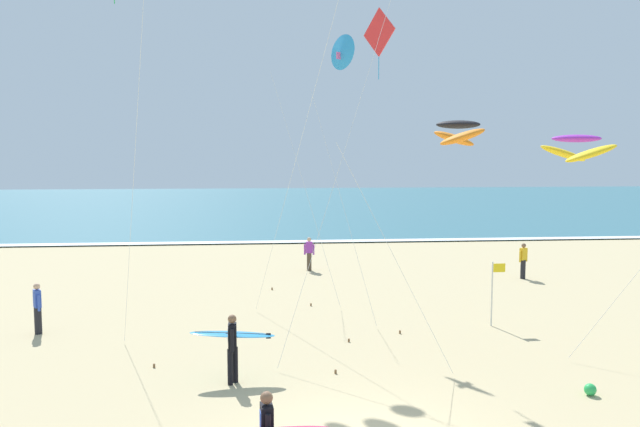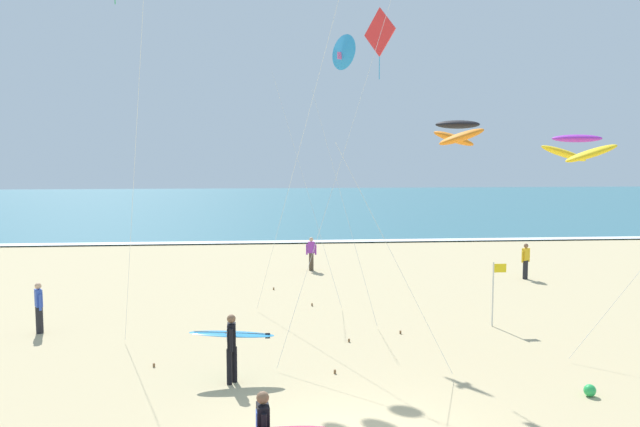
% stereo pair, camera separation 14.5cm
% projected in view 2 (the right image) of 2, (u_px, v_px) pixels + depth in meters
% --- Properties ---
extents(ocean_water, '(160.00, 60.00, 0.08)m').
position_uv_depth(ocean_water, '(283.00, 204.00, 69.24)').
color(ocean_water, '#336B7A').
rests_on(ocean_water, ground).
extents(shoreline_foam, '(160.00, 1.05, 0.01)m').
position_uv_depth(shoreline_foam, '(295.00, 241.00, 39.77)').
color(shoreline_foam, white).
rests_on(shoreline_foam, ocean_water).
extents(surfer_lead, '(2.11, 0.93, 1.71)m').
position_uv_depth(surfer_lead, '(232.00, 339.00, 15.65)').
color(surfer_lead, black).
rests_on(surfer_lead, ground).
extents(kite_diamond_scarlet_near, '(2.25, 3.89, 9.98)m').
position_uv_depth(kite_diamond_scarlet_near, '(378.00, 41.00, 19.58)').
color(kite_diamond_scarlet_near, red).
rests_on(kite_diamond_scarlet_near, ground).
extents(kite_delta_cobalt_mid, '(2.85, 4.20, 9.65)m').
position_uv_depth(kite_delta_cobalt_mid, '(342.00, 53.00, 21.96)').
color(kite_delta_cobalt_mid, '#2D99DB').
rests_on(kite_delta_cobalt_mid, ground).
extents(kite_arc_charcoal_high, '(3.66, 2.47, 6.36)m').
position_uv_depth(kite_arc_charcoal_high, '(457.00, 134.00, 15.39)').
color(kite_arc_charcoal_high, orange).
rests_on(kite_arc_charcoal_high, ground).
extents(kite_arc_violet_distant, '(4.74, 2.74, 6.06)m').
position_uv_depth(kite_arc_violet_distant, '(577.00, 149.00, 16.58)').
color(kite_arc_violet_distant, yellow).
rests_on(kite_arc_violet_distant, ground).
extents(bystander_purple_top, '(0.50, 0.22, 1.59)m').
position_uv_depth(bystander_purple_top, '(311.00, 254.00, 30.39)').
color(bystander_purple_top, '#4C3D2D').
rests_on(bystander_purple_top, ground).
extents(bystander_blue_top, '(0.32, 0.44, 1.59)m').
position_uv_depth(bystander_blue_top, '(39.00, 307.00, 19.82)').
color(bystander_blue_top, black).
rests_on(bystander_blue_top, ground).
extents(bystander_yellow_top, '(0.46, 0.30, 1.59)m').
position_uv_depth(bystander_yellow_top, '(526.00, 261.00, 28.33)').
color(bystander_yellow_top, black).
rests_on(bystander_yellow_top, ground).
extents(lifeguard_flag, '(0.45, 0.05, 2.10)m').
position_uv_depth(lifeguard_flag, '(495.00, 288.00, 20.58)').
color(lifeguard_flag, silver).
rests_on(lifeguard_flag, ground).
extents(beach_ball, '(0.28, 0.28, 0.28)m').
position_uv_depth(beach_ball, '(590.00, 390.00, 14.74)').
color(beach_ball, green).
rests_on(beach_ball, ground).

